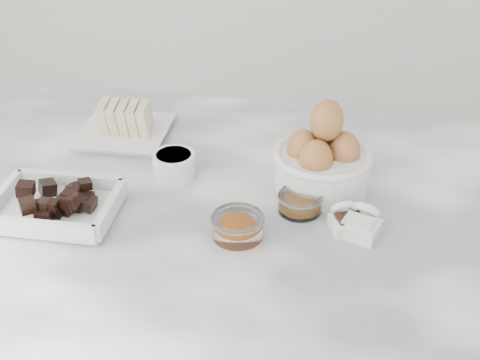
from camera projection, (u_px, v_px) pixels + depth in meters
The scene contains 9 objects.
marble_slab at pixel (224, 221), 1.05m from camera, with size 1.20×0.80×0.04m, color white.
chocolate_dish at pixel (55, 203), 1.02m from camera, with size 0.19×0.15×0.05m.
butter_plate at pixel (122, 124), 1.24m from camera, with size 0.17×0.17×0.06m.
sugar_ramekin at pixel (174, 164), 1.11m from camera, with size 0.07×0.07×0.04m.
egg_bowl at pixel (323, 159), 1.08m from camera, with size 0.16×0.16×0.15m.
honey_bowl at pixel (300, 202), 1.03m from camera, with size 0.07×0.07×0.03m.
zest_bowl at pixel (238, 225), 0.98m from camera, with size 0.08×0.08×0.03m.
vanilla_spoon at pixel (348, 220), 1.00m from camera, with size 0.07×0.08×0.04m.
salt_spoon at pixel (360, 223), 0.99m from camera, with size 0.07×0.08×0.05m.
Camera 1 is at (0.19, -0.83, 1.54)m, focal length 50.00 mm.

